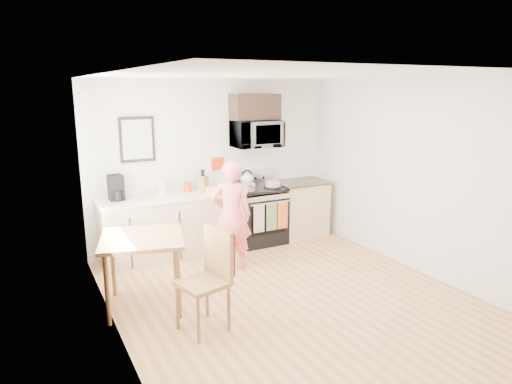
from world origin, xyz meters
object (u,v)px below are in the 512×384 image
microwave (256,134)px  person (231,216)px  chair (214,264)px  cake (273,184)px  range (259,216)px  dining_table (142,245)px

microwave → person: size_ratio=0.50×
chair → cake: chair is taller
range → dining_table: bearing=-148.5°
cake → dining_table: bearing=-152.5°
chair → cake: 2.78m
microwave → cake: (0.19, -0.21, -0.79)m
microwave → chair: 3.01m
range → chair: size_ratio=1.09×
range → chair: range is taller
range → person: bearing=-137.3°
range → microwave: microwave is taller
dining_table → chair: (0.55, -0.78, -0.06)m
range → chair: 2.74m
microwave → chair: (-1.69, -2.25, -1.08)m
person → dining_table: (-1.36, -0.56, -0.02)m
person → dining_table: person is taller
person → dining_table: bearing=44.7°
person → cake: 1.28m
person → chair: 1.57m
dining_table → microwave: bearing=33.4°
person → cake: bearing=-124.4°
person → cake: size_ratio=5.35×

